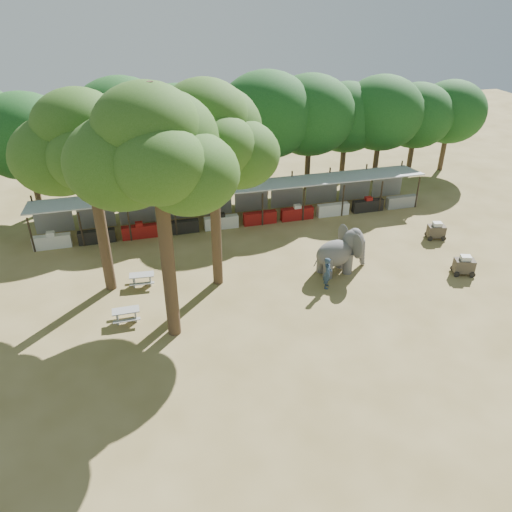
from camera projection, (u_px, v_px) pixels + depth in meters
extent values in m
plane|color=brown|center=(302.00, 337.00, 24.56)|extent=(100.00, 100.00, 0.00)
cube|color=#9E9FA5|center=(237.00, 187.00, 35.10)|extent=(28.00, 2.99, 0.39)
cylinder|color=#2D2319|center=(49.00, 233.00, 31.77)|extent=(0.12, 0.12, 2.40)
cylinder|color=#2D2319|center=(52.00, 213.00, 33.94)|extent=(0.12, 0.12, 2.80)
cube|color=silver|center=(52.00, 242.00, 32.35)|extent=(2.38, 0.50, 0.90)
cube|color=gray|center=(54.00, 219.00, 34.10)|extent=(2.52, 0.12, 2.00)
cylinder|color=#2D2319|center=(95.00, 228.00, 32.40)|extent=(0.12, 0.12, 2.40)
cylinder|color=#2D2319|center=(95.00, 209.00, 34.57)|extent=(0.12, 0.12, 2.80)
cube|color=black|center=(97.00, 237.00, 32.98)|extent=(2.38, 0.50, 0.90)
cube|color=gray|center=(96.00, 214.00, 34.73)|extent=(2.52, 0.12, 2.00)
cylinder|color=#2D2319|center=(139.00, 223.00, 33.03)|extent=(0.12, 0.12, 2.40)
cylinder|color=#2D2319|center=(136.00, 205.00, 35.20)|extent=(0.12, 0.12, 2.80)
cube|color=maroon|center=(140.00, 232.00, 33.61)|extent=(2.38, 0.50, 0.90)
cube|color=gray|center=(137.00, 210.00, 35.36)|extent=(2.52, 0.12, 2.00)
cylinder|color=#2D2319|center=(181.00, 219.00, 33.66)|extent=(0.12, 0.12, 2.40)
cylinder|color=#2D2319|center=(176.00, 201.00, 35.83)|extent=(0.12, 0.12, 2.80)
cube|color=black|center=(181.00, 227.00, 34.24)|extent=(2.38, 0.50, 0.90)
cube|color=gray|center=(176.00, 206.00, 35.99)|extent=(2.52, 0.12, 2.00)
cylinder|color=#2D2319|center=(222.00, 214.00, 34.29)|extent=(0.12, 0.12, 2.40)
cylinder|color=#2D2319|center=(214.00, 197.00, 36.46)|extent=(0.12, 0.12, 2.80)
cube|color=silver|center=(221.00, 222.00, 34.87)|extent=(2.38, 0.50, 0.90)
cube|color=gray|center=(215.00, 202.00, 36.62)|extent=(2.52, 0.12, 2.00)
cylinder|color=#2D2319|center=(261.00, 210.00, 34.92)|extent=(0.12, 0.12, 2.40)
cylinder|color=#2D2319|center=(251.00, 193.00, 37.09)|extent=(0.12, 0.12, 2.80)
cube|color=maroon|center=(260.00, 218.00, 35.50)|extent=(2.38, 0.50, 0.90)
cube|color=gray|center=(251.00, 198.00, 37.25)|extent=(2.52, 0.12, 2.00)
cylinder|color=#2D2319|center=(299.00, 206.00, 35.55)|extent=(0.12, 0.12, 2.40)
cylinder|color=#2D2319|center=(287.00, 189.00, 37.72)|extent=(0.12, 0.12, 2.80)
cube|color=maroon|center=(297.00, 214.00, 36.13)|extent=(2.38, 0.50, 0.90)
cube|color=gray|center=(287.00, 194.00, 37.88)|extent=(2.52, 0.12, 2.00)
cylinder|color=#2D2319|center=(335.00, 202.00, 36.18)|extent=(0.12, 0.12, 2.40)
cylinder|color=#2D2319|center=(322.00, 186.00, 38.35)|extent=(0.12, 0.12, 2.80)
cube|color=silver|center=(333.00, 210.00, 36.76)|extent=(2.38, 0.50, 0.90)
cube|color=gray|center=(321.00, 191.00, 38.51)|extent=(2.52, 0.12, 2.00)
cylinder|color=#2D2319|center=(370.00, 198.00, 36.81)|extent=(0.12, 0.12, 2.40)
cylinder|color=#2D2319|center=(355.00, 182.00, 38.98)|extent=(0.12, 0.12, 2.80)
cube|color=black|center=(368.00, 206.00, 37.39)|extent=(2.38, 0.50, 0.90)
cube|color=gray|center=(355.00, 187.00, 39.14)|extent=(2.52, 0.12, 2.00)
cylinder|color=#2D2319|center=(404.00, 194.00, 37.44)|extent=(0.12, 0.12, 2.40)
cylinder|color=#2D2319|center=(387.00, 179.00, 39.61)|extent=(0.12, 0.12, 2.80)
cube|color=gray|center=(401.00, 202.00, 38.02)|extent=(2.38, 0.50, 0.90)
cube|color=gray|center=(387.00, 184.00, 39.77)|extent=(2.52, 0.12, 2.00)
cylinder|color=#332316|center=(99.00, 214.00, 26.15)|extent=(0.60, 0.60, 9.20)
cone|color=#332316|center=(84.00, 127.00, 23.89)|extent=(0.57, 0.57, 2.88)
ellipsoid|color=#1C430D|center=(59.00, 155.00, 24.51)|extent=(4.80, 4.80, 3.94)
ellipsoid|color=#1C430D|center=(115.00, 164.00, 24.53)|extent=(4.20, 4.20, 3.44)
ellipsoid|color=#1C430D|center=(92.00, 136.00, 25.24)|extent=(5.20, 5.20, 4.26)
ellipsoid|color=#1C430D|center=(87.00, 157.00, 23.33)|extent=(3.80, 3.80, 3.12)
ellipsoid|color=#1C430D|center=(78.00, 126.00, 23.98)|extent=(4.40, 4.40, 3.61)
cylinder|color=#332316|center=(166.00, 240.00, 22.33)|extent=(0.64, 0.64, 10.40)
cone|color=#332316|center=(154.00, 124.00, 19.77)|extent=(0.61, 0.61, 3.25)
ellipsoid|color=#1C430D|center=(123.00, 162.00, 20.48)|extent=(4.80, 4.80, 3.94)
ellipsoid|color=#1C430D|center=(189.00, 173.00, 20.50)|extent=(4.20, 4.20, 3.44)
ellipsoid|color=#1C430D|center=(159.00, 140.00, 21.21)|extent=(5.20, 5.20, 4.26)
ellipsoid|color=#1C430D|center=(160.00, 165.00, 19.30)|extent=(3.80, 3.80, 3.12)
ellipsoid|color=#1C430D|center=(146.00, 127.00, 19.95)|extent=(4.40, 4.40, 3.61)
cylinder|color=#332316|center=(215.00, 206.00, 26.57)|extent=(0.56, 0.56, 9.60)
cone|color=#332316|center=(211.00, 115.00, 24.20)|extent=(0.53, 0.53, 3.00)
ellipsoid|color=#1C430D|center=(183.00, 145.00, 24.85)|extent=(4.80, 4.80, 3.94)
ellipsoid|color=#1C430D|center=(238.00, 154.00, 24.87)|extent=(4.20, 4.20, 3.44)
ellipsoid|color=#1C430D|center=(212.00, 127.00, 25.59)|extent=(5.20, 5.20, 4.26)
ellipsoid|color=#1C430D|center=(217.00, 146.00, 23.67)|extent=(3.80, 3.80, 3.12)
ellipsoid|color=#1C430D|center=(204.00, 116.00, 24.32)|extent=(4.40, 4.40, 3.61)
cylinder|color=#332316|center=(45.00, 188.00, 36.61)|extent=(0.44, 0.44, 3.74)
ellipsoid|color=#0D3611|center=(34.00, 139.00, 34.81)|extent=(6.46, 5.95, 5.61)
cylinder|color=#332316|center=(92.00, 184.00, 37.36)|extent=(0.44, 0.44, 3.74)
ellipsoid|color=#0D3611|center=(84.00, 136.00, 35.56)|extent=(6.46, 5.95, 5.61)
cylinder|color=#332316|center=(137.00, 180.00, 38.11)|extent=(0.44, 0.44, 3.74)
ellipsoid|color=#0D3611|center=(131.00, 133.00, 36.31)|extent=(6.46, 5.95, 5.61)
cylinder|color=#332316|center=(181.00, 176.00, 38.86)|extent=(0.44, 0.44, 3.74)
ellipsoid|color=#0D3611|center=(177.00, 129.00, 37.07)|extent=(6.46, 5.95, 5.61)
cylinder|color=#332316|center=(223.00, 172.00, 39.61)|extent=(0.44, 0.44, 3.74)
ellipsoid|color=#0D3611|center=(221.00, 126.00, 37.82)|extent=(6.46, 5.95, 5.61)
cylinder|color=#332316|center=(263.00, 169.00, 40.37)|extent=(0.44, 0.44, 3.74)
ellipsoid|color=#0D3611|center=(263.00, 123.00, 38.57)|extent=(6.46, 5.95, 5.61)
cylinder|color=#332316|center=(302.00, 165.00, 41.12)|extent=(0.44, 0.44, 3.74)
ellipsoid|color=#0D3611|center=(304.00, 121.00, 39.32)|extent=(6.46, 5.95, 5.61)
cylinder|color=#332316|center=(339.00, 162.00, 41.87)|extent=(0.44, 0.44, 3.74)
ellipsoid|color=#0D3611|center=(343.00, 118.00, 40.07)|extent=(6.46, 5.95, 5.61)
cylinder|color=#332316|center=(375.00, 158.00, 42.62)|extent=(0.44, 0.44, 3.74)
ellipsoid|color=#0D3611|center=(381.00, 115.00, 40.82)|extent=(6.46, 5.95, 5.61)
cylinder|color=#332316|center=(410.00, 155.00, 43.37)|extent=(0.44, 0.44, 3.74)
ellipsoid|color=#0D3611|center=(417.00, 113.00, 41.57)|extent=(6.46, 5.95, 5.61)
cylinder|color=#332316|center=(444.00, 152.00, 44.12)|extent=(0.44, 0.44, 3.74)
ellipsoid|color=#0D3611|center=(452.00, 110.00, 42.32)|extent=(6.46, 5.95, 5.61)
ellipsoid|color=#494746|center=(335.00, 253.00, 29.31)|extent=(2.64, 1.78, 1.59)
cylinder|color=#494746|center=(328.00, 267.00, 29.08)|extent=(0.64, 0.64, 1.33)
cylinder|color=#494746|center=(322.00, 262.00, 29.68)|extent=(0.64, 0.64, 1.33)
cylinder|color=#494746|center=(348.00, 263.00, 29.55)|extent=(0.64, 0.64, 1.33)
cylinder|color=#494746|center=(341.00, 257.00, 30.15)|extent=(0.64, 0.64, 1.33)
ellipsoid|color=#494746|center=(353.00, 241.00, 29.43)|extent=(1.51, 1.28, 1.47)
ellipsoid|color=#494746|center=(357.00, 246.00, 28.76)|extent=(0.40, 1.23, 1.51)
ellipsoid|color=#494746|center=(343.00, 236.00, 29.91)|extent=(0.40, 1.23, 1.51)
cone|color=#494746|center=(362.00, 254.00, 30.18)|extent=(0.69, 0.69, 1.67)
imported|color=#26384C|center=(327.00, 273.00, 28.00)|extent=(0.71, 0.82, 1.90)
cube|color=gray|center=(126.00, 310.00, 25.39)|extent=(1.36, 0.64, 0.05)
cube|color=gray|center=(117.00, 317.00, 25.45)|extent=(0.09, 0.54, 0.63)
cube|color=gray|center=(135.00, 314.00, 25.66)|extent=(0.09, 0.54, 0.63)
cube|color=gray|center=(127.00, 320.00, 25.10)|extent=(1.36, 0.23, 0.05)
cube|color=gray|center=(126.00, 309.00, 25.94)|extent=(1.36, 0.23, 0.05)
cube|color=gray|center=(142.00, 275.00, 28.38)|extent=(1.42, 0.74, 0.05)
cube|color=gray|center=(134.00, 281.00, 28.47)|extent=(0.13, 0.55, 0.64)
cube|color=gray|center=(150.00, 279.00, 28.62)|extent=(0.13, 0.55, 0.64)
cube|color=gray|center=(142.00, 284.00, 28.08)|extent=(1.38, 0.33, 0.05)
cube|color=gray|center=(142.00, 274.00, 28.94)|extent=(1.38, 0.33, 0.05)
cube|color=#393025|center=(464.00, 266.00, 29.45)|extent=(1.31, 1.02, 0.80)
cylinder|color=black|center=(457.00, 274.00, 29.34)|extent=(0.35, 0.18, 0.34)
cylinder|color=black|center=(472.00, 275.00, 29.29)|extent=(0.35, 0.18, 0.34)
cylinder|color=black|center=(453.00, 268.00, 30.00)|extent=(0.35, 0.18, 0.34)
cylinder|color=black|center=(469.00, 268.00, 29.95)|extent=(0.35, 0.18, 0.34)
cube|color=silver|center=(466.00, 258.00, 29.20)|extent=(0.69, 0.62, 0.29)
cube|color=#393025|center=(436.00, 231.00, 33.45)|extent=(1.24, 0.92, 0.78)
cylinder|color=black|center=(430.00, 239.00, 33.31)|extent=(0.34, 0.15, 0.33)
cylinder|color=black|center=(444.00, 239.00, 33.33)|extent=(0.34, 0.15, 0.33)
cylinder|color=black|center=(427.00, 234.00, 33.96)|extent=(0.34, 0.15, 0.33)
cylinder|color=black|center=(440.00, 234.00, 33.97)|extent=(0.34, 0.15, 0.33)
cube|color=silver|center=(437.00, 224.00, 33.20)|extent=(0.65, 0.57, 0.28)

